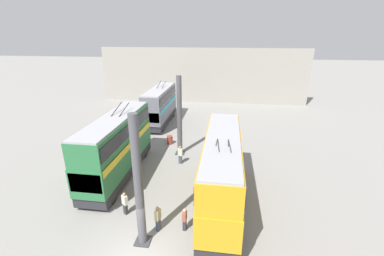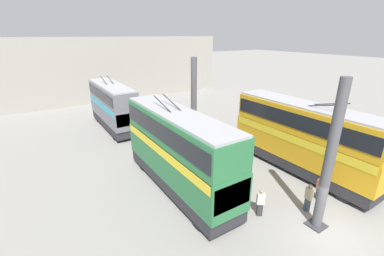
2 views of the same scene
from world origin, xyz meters
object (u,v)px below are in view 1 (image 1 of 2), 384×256
bus_left_near (222,168)px  oil_drum (170,140)px  person_aisle_midway (180,154)px  bus_right_near (117,143)px  person_aisle_foreground (158,218)px  bus_right_mid (160,104)px  person_by_right_row (125,203)px  person_by_left_row (184,219)px

bus_left_near → oil_drum: bearing=31.0°
bus_left_near → person_aisle_midway: (5.61, 4.00, -1.97)m
bus_right_near → person_aisle_foreground: (-6.12, -5.10, -2.09)m
bus_right_mid → person_aisle_foreground: (-20.15, -5.10, -1.81)m
oil_drum → person_by_right_row: bearing=178.2°
bus_right_near → person_aisle_midway: (2.82, -4.86, -2.07)m
bus_left_near → person_aisle_foreground: size_ratio=6.34×
oil_drum → person_aisle_midway: bearing=-155.4°
bus_right_mid → person_aisle_foreground: size_ratio=5.39×
bus_left_near → bus_right_mid: size_ratio=1.18×
oil_drum → bus_left_near: bearing=-149.0°
person_by_left_row → oil_drum: size_ratio=1.67×
bus_right_near → person_by_left_row: 9.17m
person_aisle_foreground → person_by_left_row: 1.65m
bus_left_near → bus_right_near: (2.79, 8.86, 0.09)m
person_by_right_row → person_aisle_midway: bearing=18.1°
bus_right_near → oil_drum: size_ratio=11.35×
person_aisle_midway → bus_right_mid: bearing=-148.3°
person_by_left_row → oil_drum: person_by_left_row is taller
person_by_right_row → person_by_left_row: 4.36m
person_aisle_foreground → person_by_left_row: (0.29, -1.62, -0.12)m
bus_right_near → bus_right_mid: 14.03m
bus_right_near → person_by_right_row: 5.89m
person_by_left_row → oil_drum: 13.61m
person_by_left_row → person_aisle_midway: bearing=104.6°
bus_right_mid → oil_drum: 7.73m
bus_right_near → person_aisle_foreground: 8.23m
person_by_right_row → person_by_left_row: person_by_right_row is taller
person_aisle_foreground → person_aisle_midway: 8.94m
bus_right_mid → person_by_right_row: size_ratio=5.61×
person_by_right_row → person_aisle_foreground: bearing=-79.3°
bus_right_mid → person_by_right_row: bearing=-172.6°
person_aisle_foreground → person_by_right_row: bearing=171.8°
bus_right_near → person_by_right_row: bus_right_near is taller
person_by_right_row → oil_drum: person_by_right_row is taller
person_aisle_foreground → oil_drum: (13.33, 2.26, -0.47)m
bus_left_near → person_by_left_row: (-3.04, 2.14, -2.12)m
bus_right_near → bus_right_mid: (14.03, -0.00, -0.28)m
bus_right_mid → person_by_left_row: size_ratio=6.10×
person_by_right_row → oil_drum: 12.14m
bus_left_near → bus_right_near: 9.29m
person_aisle_foreground → bus_right_mid: bearing=120.6°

